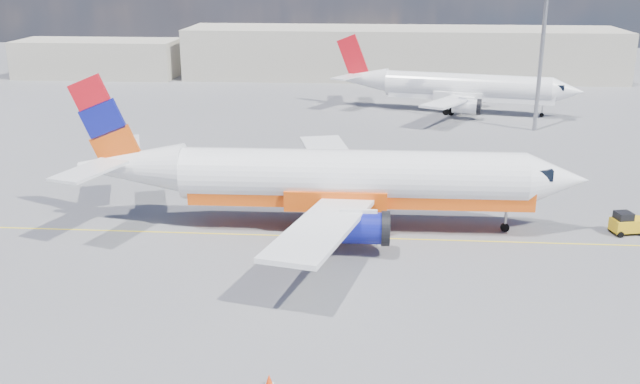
# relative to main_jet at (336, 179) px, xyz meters

# --- Properties ---
(ground) EXTENTS (240.00, 240.00, 0.00)m
(ground) POSITION_rel_main_jet_xyz_m (1.90, -4.84, -3.72)
(ground) COLOR #58585D
(ground) RESTS_ON ground
(taxi_line) EXTENTS (70.00, 0.15, 0.01)m
(taxi_line) POSITION_rel_main_jet_xyz_m (1.90, -1.84, -3.71)
(taxi_line) COLOR yellow
(taxi_line) RESTS_ON ground
(terminal_main) EXTENTS (70.00, 14.00, 8.00)m
(terminal_main) POSITION_rel_main_jet_xyz_m (6.90, 70.16, 0.28)
(terminal_main) COLOR beige
(terminal_main) RESTS_ON ground
(terminal_annex) EXTENTS (26.00, 10.00, 6.00)m
(terminal_annex) POSITION_rel_main_jet_xyz_m (-43.10, 67.16, -0.72)
(terminal_annex) COLOR beige
(terminal_annex) RESTS_ON ground
(main_jet) EXTENTS (36.80, 29.13, 11.16)m
(main_jet) POSITION_rel_main_jet_xyz_m (0.00, 0.00, 0.00)
(main_jet) COLOR white
(main_jet) RESTS_ON ground
(second_jet) EXTENTS (31.27, 24.04, 9.43)m
(second_jet) POSITION_rel_main_jet_xyz_m (13.31, 42.37, -0.58)
(second_jet) COLOR white
(second_jet) RESTS_ON ground
(gse_tug) EXTENTS (2.55, 1.91, 1.65)m
(gse_tug) POSITION_rel_main_jet_xyz_m (20.75, 0.40, -2.94)
(gse_tug) COLOR black
(gse_tug) RESTS_ON ground
(traffic_cone) EXTENTS (0.39, 0.39, 0.55)m
(traffic_cone) POSITION_rel_main_jet_xyz_m (-1.90, -20.38, -3.45)
(traffic_cone) COLOR white
(traffic_cone) RESTS_ON ground
(floodlight_mast) EXTENTS (1.58, 1.58, 21.65)m
(floodlight_mast) POSITION_rel_main_jet_xyz_m (20.94, 32.64, 9.26)
(floodlight_mast) COLOR gray
(floodlight_mast) RESTS_ON ground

